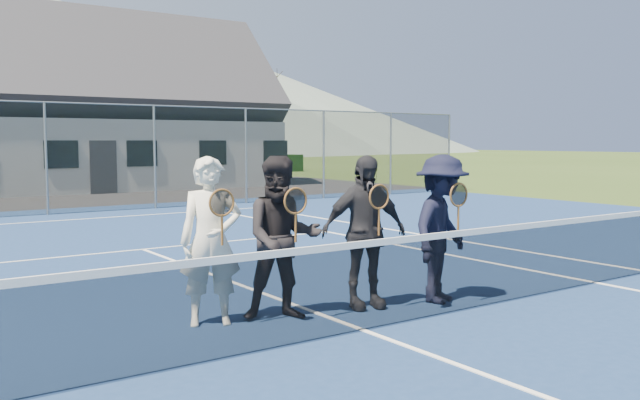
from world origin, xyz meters
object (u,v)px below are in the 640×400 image
object	(u,v)px
clubhouse	(84,93)
player_d	(442,229)
player_c	(364,232)
tennis_net	(365,282)
player_b	(282,238)
player_a	(211,241)

from	to	relation	value
clubhouse	player_d	size ratio (longest dim) A/B	8.67
clubhouse	player_c	world-z (taller)	clubhouse
tennis_net	clubhouse	size ratio (longest dim) A/B	0.75
clubhouse	tennis_net	bearing A→B (deg)	-99.46
player_b	clubhouse	bearing A→B (deg)	79.12
player_b	player_d	xyz separation A→B (m)	(2.01, -0.42, -0.00)
player_c	tennis_net	bearing A→B (deg)	-128.15
clubhouse	player_b	distance (m)	23.73
tennis_net	player_d	world-z (taller)	player_d
player_d	clubhouse	bearing A→B (deg)	84.11
player_b	player_c	world-z (taller)	same
tennis_net	player_b	distance (m)	1.07
player_b	player_c	bearing A→B (deg)	-5.68
tennis_net	player_a	xyz separation A→B (m)	(-1.18, 1.14, 0.38)
player_b	player_c	size ratio (longest dim) A/B	1.00
tennis_net	player_a	bearing A→B (deg)	135.97
player_b	player_d	world-z (taller)	same
player_c	clubhouse	bearing A→B (deg)	81.71
player_c	player_d	distance (m)	1.00
player_d	player_b	bearing A→B (deg)	168.27
player_a	clubhouse	bearing A→B (deg)	77.23
player_c	player_b	bearing A→B (deg)	174.32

